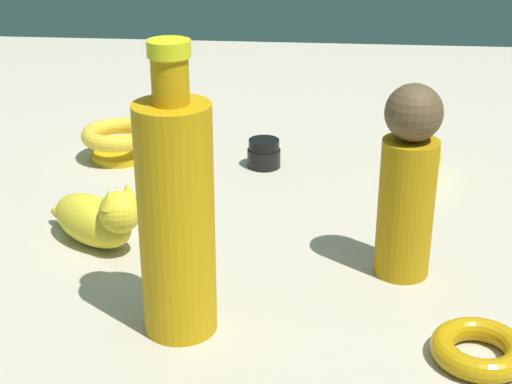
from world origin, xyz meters
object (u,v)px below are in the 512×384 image
at_px(bottle_tall, 176,215).
at_px(banana, 420,168).
at_px(bangle, 479,349).
at_px(cat_figurine, 98,218).
at_px(nail_polish_jar, 264,153).
at_px(bowl, 117,139).
at_px(person_figure_adult, 408,183).

xyz_separation_m(bottle_tall, banana, (-0.37, 0.26, -0.10)).
xyz_separation_m(banana, bangle, (0.40, 0.01, -0.01)).
bearing_deg(cat_figurine, nail_polish_jar, 147.36).
relative_size(nail_polish_jar, cat_figurine, 0.35).
bearing_deg(bowl, person_figure_adult, 52.17).
bearing_deg(bottle_tall, banana, 145.36).
bearing_deg(bowl, nail_polish_jar, 87.30).
relative_size(person_figure_adult, bowl, 2.01).
bearing_deg(bottle_tall, bowl, -158.18).
bearing_deg(bangle, nail_polish_jar, -152.70).
relative_size(person_figure_adult, cat_figurine, 1.55).
height_order(bottle_tall, cat_figurine, bottle_tall).
height_order(bottle_tall, bangle, bottle_tall).
distance_m(bottle_tall, person_figure_adult, 0.25).
xyz_separation_m(bottle_tall, person_figure_adult, (-0.12, 0.21, -0.01)).
height_order(person_figure_adult, bangle, person_figure_adult).
distance_m(person_figure_adult, bangle, 0.19).
bearing_deg(bottle_tall, nail_polish_jar, 173.93).
relative_size(bowl, bangle, 1.19).
relative_size(nail_polish_jar, bangle, 0.55).
bearing_deg(person_figure_adult, cat_figurine, -95.07).
height_order(nail_polish_jar, person_figure_adult, person_figure_adult).
bearing_deg(bottle_tall, cat_figurine, -141.90).
distance_m(cat_figurine, bangle, 0.43).
height_order(bottle_tall, person_figure_adult, bottle_tall).
relative_size(bottle_tall, cat_figurine, 2.05).
xyz_separation_m(bottle_tall, bangle, (0.03, 0.27, -0.11)).
xyz_separation_m(nail_polish_jar, banana, (0.04, 0.21, 0.00)).
height_order(bottle_tall, bowl, bottle_tall).
distance_m(bottle_tall, banana, 0.46).
bearing_deg(bowl, banana, 83.39).
bearing_deg(person_figure_adult, bottle_tall, -59.77).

